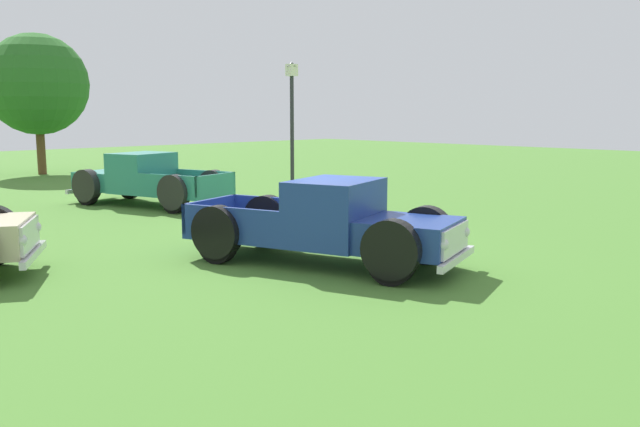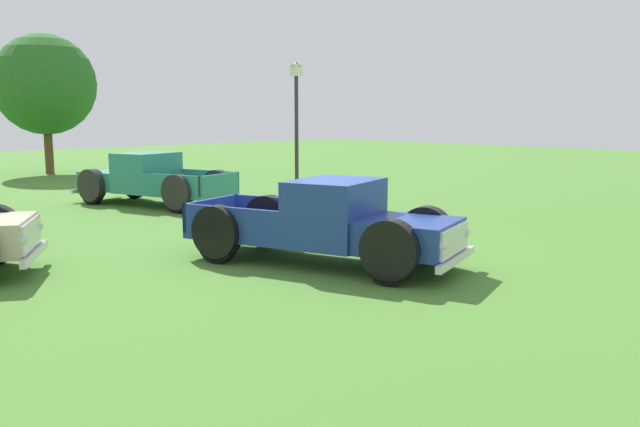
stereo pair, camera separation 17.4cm
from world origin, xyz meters
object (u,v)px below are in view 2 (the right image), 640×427
pickup_truck_foreground (338,225)px  oak_tree_west (45,85)px  lamp_post_near (297,128)px  pickup_truck_behind_left (146,180)px

pickup_truck_foreground → oak_tree_west: oak_tree_west is taller
pickup_truck_foreground → oak_tree_west: size_ratio=0.87×
lamp_post_near → pickup_truck_foreground: bearing=-127.0°
pickup_truck_behind_left → oak_tree_west: 12.34m
lamp_post_near → oak_tree_west: size_ratio=0.70×
pickup_truck_foreground → oak_tree_west: bearing=81.2°
oak_tree_west → pickup_truck_behind_left: bearing=-98.7°
pickup_truck_behind_left → lamp_post_near: size_ratio=1.25×
pickup_truck_foreground → pickup_truck_behind_left: (1.48, 9.44, 0.00)m
pickup_truck_foreground → oak_tree_west: (3.30, 21.23, 3.14)m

